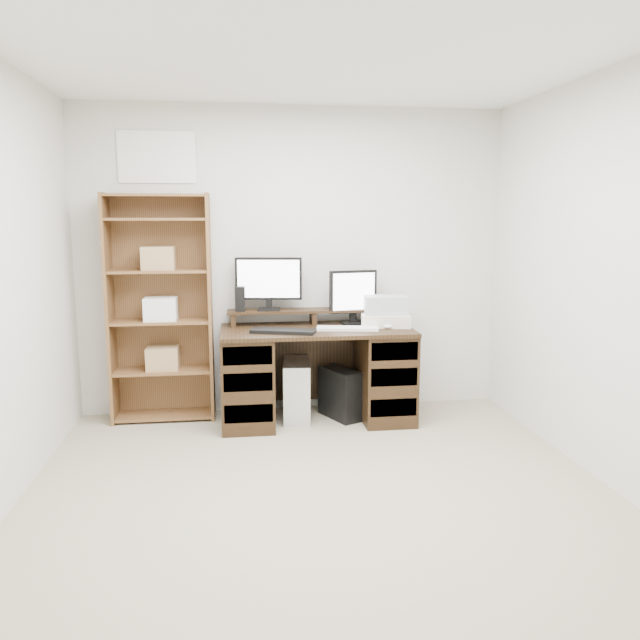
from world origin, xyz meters
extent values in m
cube|color=tan|center=(0.00, 0.00, -0.01)|extent=(3.50, 4.00, 0.02)
cube|color=white|center=(0.00, 0.00, 2.51)|extent=(3.50, 4.00, 0.02)
cube|color=silver|center=(0.00, 2.01, 1.25)|extent=(3.50, 0.02, 2.50)
cube|color=silver|center=(0.00, -2.01, 1.25)|extent=(3.50, 0.02, 2.50)
cube|color=white|center=(-1.06, 1.99, 2.08)|extent=(0.60, 0.01, 0.40)
cube|color=black|center=(0.15, 1.63, 0.73)|extent=(1.50, 0.70, 0.03)
cube|color=black|center=(-0.40, 1.63, 0.36)|extent=(0.40, 0.66, 0.72)
cube|color=black|center=(0.70, 1.63, 0.36)|extent=(0.40, 0.66, 0.72)
cube|color=black|center=(0.15, 1.96, 0.40)|extent=(1.48, 0.02, 0.65)
cube|color=black|center=(-0.40, 1.30, 0.18)|extent=(0.36, 0.01, 0.14)
cube|color=black|center=(-0.40, 1.30, 0.42)|extent=(0.36, 0.01, 0.14)
cube|color=black|center=(-0.40, 1.30, 0.62)|extent=(0.36, 0.01, 0.14)
cube|color=black|center=(0.70, 1.30, 0.18)|extent=(0.36, 0.01, 0.14)
cube|color=black|center=(0.70, 1.30, 0.42)|extent=(0.36, 0.01, 0.14)
cube|color=black|center=(0.70, 1.30, 0.62)|extent=(0.36, 0.01, 0.14)
cube|color=black|center=(-0.50, 1.85, 0.80)|extent=(0.04, 0.20, 0.10)
cube|color=black|center=(0.15, 1.85, 0.80)|extent=(0.04, 0.20, 0.10)
cube|color=black|center=(0.80, 1.85, 0.80)|extent=(0.04, 0.20, 0.10)
cube|color=black|center=(0.15, 1.85, 0.86)|extent=(1.40, 0.22, 0.02)
cube|color=black|center=(-0.21, 1.84, 0.88)|extent=(0.19, 0.16, 0.02)
cube|color=black|center=(-0.21, 1.86, 0.93)|extent=(0.05, 0.04, 0.10)
cube|color=black|center=(-0.21, 1.86, 1.12)|extent=(0.54, 0.11, 0.34)
cube|color=white|center=(-0.21, 1.84, 1.12)|extent=(0.49, 0.07, 0.30)
cube|color=black|center=(0.48, 1.78, 0.76)|extent=(0.22, 0.18, 0.02)
cube|color=black|center=(0.47, 1.80, 0.82)|extent=(0.06, 0.04, 0.11)
cube|color=black|center=(0.47, 1.80, 1.02)|extent=(0.40, 0.11, 0.35)
cube|color=white|center=(0.48, 1.78, 1.02)|extent=(0.35, 0.07, 0.31)
cube|color=black|center=(-0.44, 1.83, 0.97)|extent=(0.08, 0.08, 0.20)
cube|color=black|center=(-0.12, 1.48, 0.76)|extent=(0.51, 0.30, 0.03)
cube|color=white|center=(0.38, 1.53, 0.76)|extent=(0.50, 0.23, 0.02)
ellipsoid|color=silver|center=(0.71, 1.54, 0.77)|extent=(0.09, 0.07, 0.03)
cube|color=beige|center=(0.72, 1.67, 0.80)|extent=(0.43, 0.36, 0.10)
cube|color=#A7ADB2|center=(0.72, 1.67, 0.92)|extent=(0.36, 0.28, 0.14)
cube|color=silver|center=(0.00, 1.70, 0.24)|extent=(0.25, 0.49, 0.47)
cube|color=black|center=(0.35, 1.67, 0.20)|extent=(0.33, 0.44, 0.40)
cube|color=#19FF33|center=(0.43, 1.49, 0.29)|extent=(0.01, 0.01, 0.01)
cube|color=brown|center=(-1.45, 1.83, 0.90)|extent=(0.02, 0.30, 1.80)
cube|color=brown|center=(-0.68, 1.83, 0.90)|extent=(0.02, 0.30, 1.80)
cube|color=brown|center=(-1.06, 1.97, 0.90)|extent=(0.80, 0.01, 1.80)
cube|color=brown|center=(-1.06, 1.83, 0.03)|extent=(0.75, 0.28, 0.02)
cube|color=brown|center=(-1.06, 1.83, 0.40)|extent=(0.75, 0.28, 0.02)
cube|color=brown|center=(-1.06, 1.83, 0.80)|extent=(0.75, 0.28, 0.02)
cube|color=brown|center=(-1.06, 1.83, 1.20)|extent=(0.75, 0.28, 0.02)
cube|color=brown|center=(-1.06, 1.83, 1.60)|extent=(0.75, 0.28, 0.02)
cube|color=brown|center=(-1.06, 1.83, 1.78)|extent=(0.75, 0.28, 0.02)
cube|color=#A07F54|center=(-1.06, 1.83, 0.50)|extent=(0.25, 0.20, 0.18)
cube|color=white|center=(-1.06, 1.83, 0.90)|extent=(0.25, 0.20, 0.18)
cube|color=#A07F54|center=(-1.06, 1.83, 1.30)|extent=(0.25, 0.20, 0.18)
camera|label=1|loc=(-0.47, -3.16, 1.63)|focal=35.00mm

